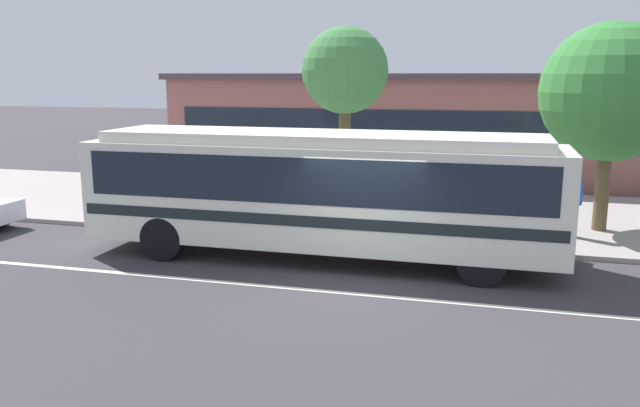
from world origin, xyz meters
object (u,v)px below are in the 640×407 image
object	(u,v)px
street_tree_mid_block	(610,93)
transit_bus	(321,186)
pedestrian_waiting_near_sign	(468,195)
bus_stop_sign	(519,181)
street_tree_near_stop	(345,73)
pedestrian_walking_along_curb	(575,200)

from	to	relation	value
street_tree_mid_block	transit_bus	bearing A→B (deg)	-147.70
transit_bus	pedestrian_waiting_near_sign	size ratio (longest dim) A/B	6.20
street_tree_mid_block	bus_stop_sign	bearing A→B (deg)	-134.79
street_tree_near_stop	street_tree_mid_block	xyz separation A→B (m)	(6.97, -0.28, -0.51)
transit_bus	pedestrian_waiting_near_sign	xyz separation A→B (m)	(3.16, 2.87, -0.55)
transit_bus	pedestrian_waiting_near_sign	bearing A→B (deg)	42.24
transit_bus	street_tree_near_stop	size ratio (longest dim) A/B	1.98
transit_bus	street_tree_mid_block	distance (m)	7.96
pedestrian_waiting_near_sign	street_tree_near_stop	bearing A→B (deg)	157.13
bus_stop_sign	street_tree_mid_block	xyz separation A→B (m)	(2.17, 2.19, 2.01)
transit_bus	pedestrian_walking_along_curb	distance (m)	6.56
pedestrian_walking_along_curb	street_tree_mid_block	world-z (taller)	street_tree_mid_block
street_tree_mid_block	street_tree_near_stop	bearing A→B (deg)	177.71
bus_stop_sign	street_tree_near_stop	bearing A→B (deg)	152.79
pedestrian_walking_along_curb	street_tree_near_stop	xyz separation A→B (m)	(-6.21, 1.28, 3.13)
transit_bus	street_tree_near_stop	distance (m)	5.09
street_tree_near_stop	street_tree_mid_block	size ratio (longest dim) A/B	1.00
transit_bus	street_tree_mid_block	world-z (taller)	street_tree_mid_block
pedestrian_waiting_near_sign	bus_stop_sign	xyz separation A→B (m)	(1.18, -0.94, 0.56)
pedestrian_walking_along_curb	street_tree_near_stop	world-z (taller)	street_tree_near_stop
transit_bus	bus_stop_sign	xyz separation A→B (m)	(4.34, 1.93, 0.00)
transit_bus	bus_stop_sign	distance (m)	4.74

